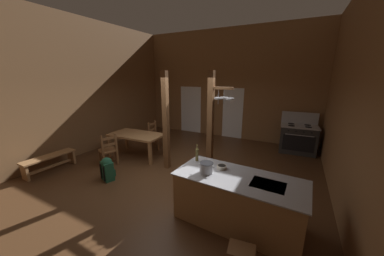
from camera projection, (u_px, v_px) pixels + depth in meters
name	position (u px, v px, depth m)	size (l,w,h in m)	color
ground_plane	(171.00, 179.00, 5.23)	(7.88, 9.06, 0.10)	#4C301C
wall_back	(226.00, 85.00, 8.26)	(7.88, 0.14, 4.32)	brown
wall_left	(71.00, 88.00, 6.27)	(0.14, 9.06, 4.32)	brown
wall_right	(368.00, 103.00, 3.05)	(0.14, 9.06, 4.32)	brown
glazed_door_back_left	(191.00, 110.00, 9.20)	(1.00, 0.01, 2.05)	white
glazed_panel_back_right	(232.00, 113.00, 8.33)	(0.84, 0.01, 2.05)	white
kitchen_island	(237.00, 200.00, 3.54)	(2.21, 1.07, 0.89)	#9E7044
stove_range	(298.00, 138.00, 6.86)	(1.19, 0.88, 1.32)	#2C2C2C
support_post_with_pot_rack	(212.00, 121.00, 5.13)	(0.66, 0.22, 2.67)	brown
support_post_center	(166.00, 122.00, 5.47)	(0.14, 0.14, 2.67)	brown
step_stool	(241.00, 256.00, 2.76)	(0.39, 0.32, 0.30)	brown
dining_table	(137.00, 137.00, 6.48)	(1.74, 0.98, 0.74)	#9E7044
ladderback_chair_near_window	(156.00, 135.00, 7.30)	(0.45, 0.45, 0.95)	brown
ladderback_chair_by_post	(109.00, 150.00, 5.88)	(0.58, 0.58, 0.95)	brown
bench_along_left_wall	(50.00, 161.00, 5.53)	(0.39, 1.30, 0.44)	#9E7044
backpack	(107.00, 168.00, 5.04)	(0.37, 0.36, 0.60)	#1E5138
stockpot_on_counter	(206.00, 168.00, 3.56)	(0.31, 0.24, 0.19)	#A8AAB2
mixing_bowl_on_counter	(222.00, 167.00, 3.73)	(0.18, 0.18, 0.06)	#B2A893
bottle_tall_on_counter	(197.00, 154.00, 4.05)	(0.06, 0.06, 0.34)	brown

